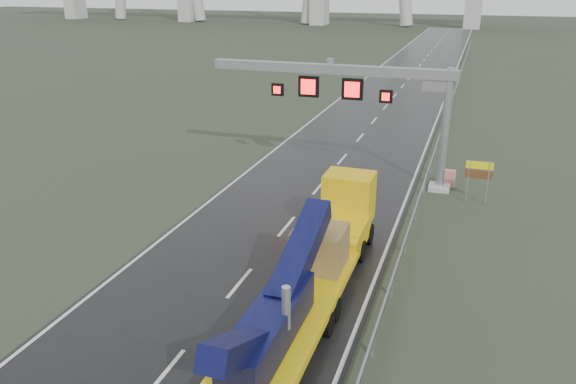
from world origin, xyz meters
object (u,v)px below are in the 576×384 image
(striped_barrier, at_px, (450,178))
(heavy_haul_truck, at_px, (311,268))
(sign_gantry, at_px, (364,91))
(exit_sign_pair, at_px, (479,174))

(striped_barrier, bearing_deg, heavy_haul_truck, -101.76)
(sign_gantry, xyz_separation_m, heavy_haul_truck, (1.12, -14.51, -4.05))
(sign_gantry, relative_size, striped_barrier, 14.25)
(exit_sign_pair, distance_m, striped_barrier, 3.07)
(striped_barrier, bearing_deg, exit_sign_pair, -52.38)
(exit_sign_pair, bearing_deg, heavy_haul_truck, -114.63)
(sign_gantry, height_order, striped_barrier, sign_gantry)
(sign_gantry, bearing_deg, exit_sign_pair, -12.73)
(exit_sign_pair, xyz_separation_m, striped_barrier, (-1.58, 2.34, -1.22))
(heavy_haul_truck, height_order, striped_barrier, heavy_haul_truck)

